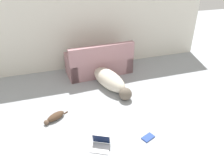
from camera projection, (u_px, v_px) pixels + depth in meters
name	position (u px, v px, depth m)	size (l,w,h in m)	color
wall_back	(79.00, 24.00, 5.93)	(7.56, 0.06, 2.51)	silver
couch	(99.00, 63.00, 6.05)	(1.80, 0.91, 0.91)	#A3757A
dog	(110.00, 81.00, 5.38)	(0.78, 1.74, 0.43)	beige
cat	(55.00, 117.00, 4.39)	(0.52, 0.36, 0.13)	#473323
laptop_open	(101.00, 143.00, 3.76)	(0.40, 0.38, 0.22)	#B7B7BC
book_blue	(148.00, 137.00, 3.96)	(0.27, 0.22, 0.02)	#28428E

